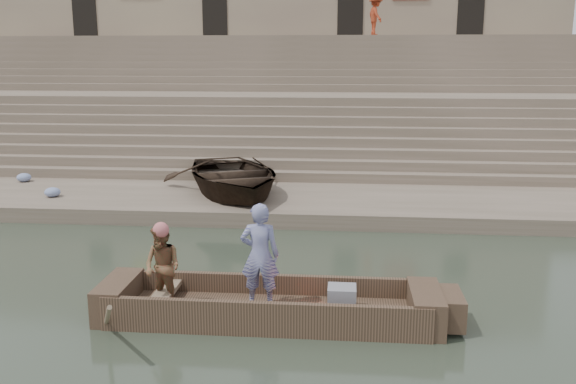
# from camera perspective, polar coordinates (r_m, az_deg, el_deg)

# --- Properties ---
(ground) EXTENTS (120.00, 120.00, 0.00)m
(ground) POSITION_cam_1_polar(r_m,az_deg,el_deg) (11.06, -21.74, -11.29)
(ground) COLOR #2A3527
(ground) RESTS_ON ground
(lower_landing) EXTENTS (32.00, 4.00, 0.40)m
(lower_landing) POSITION_cam_1_polar(r_m,az_deg,el_deg) (18.12, -10.44, -0.81)
(lower_landing) COLOR #816F5C
(lower_landing) RESTS_ON ground
(mid_landing) EXTENTS (32.00, 3.00, 2.80)m
(mid_landing) POSITION_cam_1_polar(r_m,az_deg,el_deg) (25.11, -5.95, 5.76)
(mid_landing) COLOR #816F5C
(mid_landing) RESTS_ON ground
(upper_landing) EXTENTS (32.00, 3.00, 5.20)m
(upper_landing) POSITION_cam_1_polar(r_m,az_deg,el_deg) (31.88, -3.54, 9.37)
(upper_landing) COLOR #816F5C
(upper_landing) RESTS_ON ground
(ghat_steps) EXTENTS (32.00, 11.00, 5.20)m
(ghat_steps) POSITION_cam_1_polar(r_m,az_deg,el_deg) (26.72, -5.27, 7.03)
(ghat_steps) COLOR #816F5C
(ghat_steps) RESTS_ON ground
(building_wall) EXTENTS (32.00, 5.07, 11.20)m
(building_wall) POSITION_cam_1_polar(r_m,az_deg,el_deg) (35.82, -2.60, 14.52)
(building_wall) COLOR tan
(building_wall) RESTS_ON ground
(main_rowboat) EXTENTS (5.00, 1.30, 0.22)m
(main_rowboat) POSITION_cam_1_polar(r_m,az_deg,el_deg) (10.47, -1.80, -11.06)
(main_rowboat) COLOR brown
(main_rowboat) RESTS_ON ground
(rowboat_trim) EXTENTS (6.04, 2.63, 2.05)m
(rowboat_trim) POSITION_cam_1_polar(r_m,az_deg,el_deg) (10.37, -0.65, -10.12)
(rowboat_trim) COLOR brown
(rowboat_trim) RESTS_ON ground
(standing_man) EXTENTS (0.64, 0.42, 1.75)m
(standing_man) POSITION_cam_1_polar(r_m,az_deg,el_deg) (10.20, -2.60, -5.81)
(standing_man) COLOR navy
(standing_man) RESTS_ON main_rowboat
(rowing_man) EXTENTS (0.83, 0.75, 1.38)m
(rowing_man) POSITION_cam_1_polar(r_m,az_deg,el_deg) (10.40, -11.43, -6.77)
(rowing_man) COLOR #20622F
(rowing_man) RESTS_ON main_rowboat
(television) EXTENTS (0.46, 0.42, 0.40)m
(television) POSITION_cam_1_polar(r_m,az_deg,el_deg) (10.28, 4.89, -9.68)
(television) COLOR gray
(television) RESTS_ON main_rowboat
(beached_rowboat) EXTENTS (5.23, 6.02, 1.04)m
(beached_rowboat) POSITION_cam_1_polar(r_m,az_deg,el_deg) (17.83, -5.13, 1.50)
(beached_rowboat) COLOR #2D2116
(beached_rowboat) RESTS_ON lower_landing
(pedestrian) EXTENTS (1.00, 1.33, 1.82)m
(pedestrian) POSITION_cam_1_polar(r_m,az_deg,el_deg) (30.65, 8.03, 15.72)
(pedestrian) COLOR #983219
(pedestrian) RESTS_ON upper_landing
(cloth_bundles) EXTENTS (2.33, 2.43, 0.26)m
(cloth_bundles) POSITION_cam_1_polar(r_m,az_deg,el_deg) (19.93, -22.00, 0.66)
(cloth_bundles) COLOR #3F5999
(cloth_bundles) RESTS_ON lower_landing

